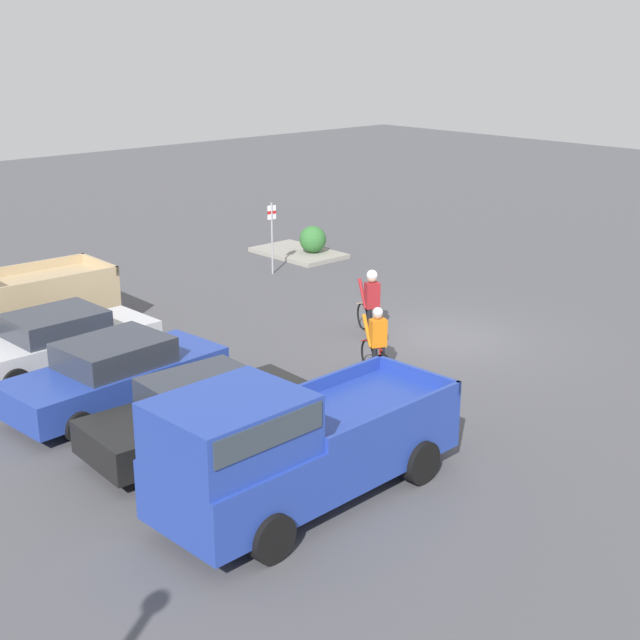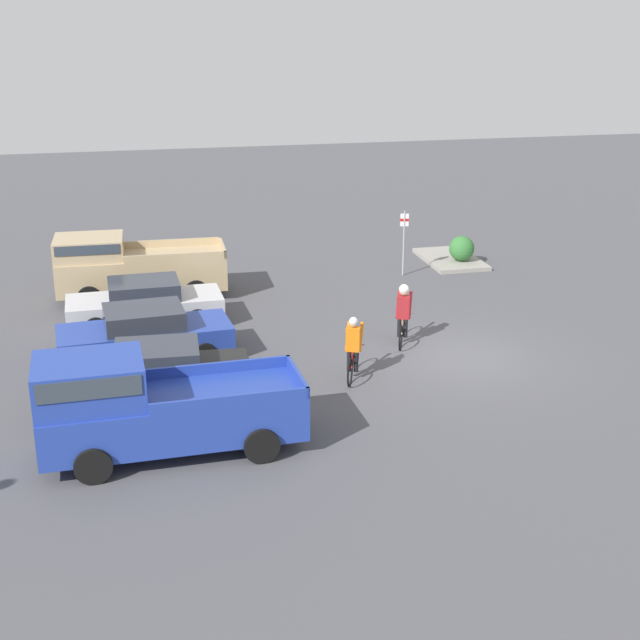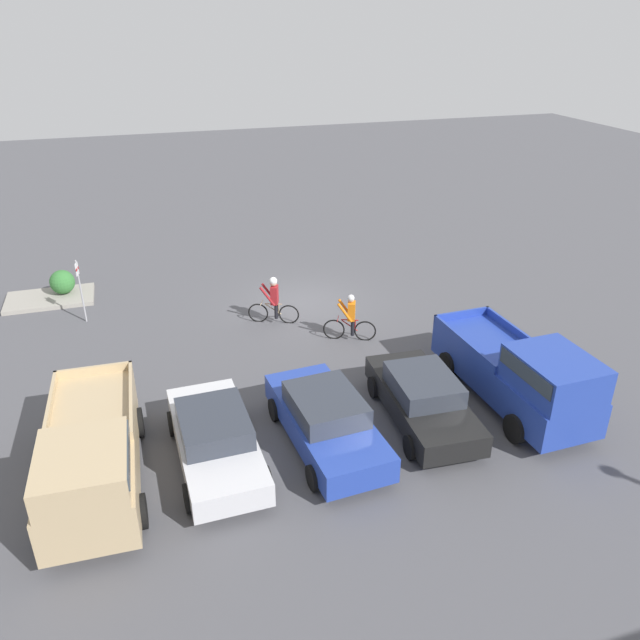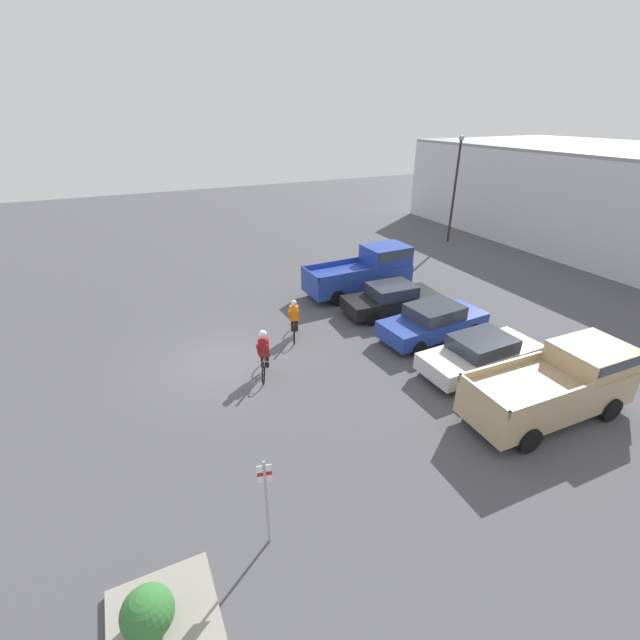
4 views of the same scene
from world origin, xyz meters
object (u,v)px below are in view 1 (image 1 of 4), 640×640
at_px(sedan_2, 57,341).
at_px(sedan_0, 203,413).
at_px(sedan_1, 116,374).
at_px(cyclist_1, 377,343).
at_px(fire_lane_sign, 272,231).
at_px(shrub, 313,239).
at_px(pickup_truck_0, 287,444).
at_px(cyclist_0, 371,301).

bearing_deg(sedan_2, sedan_0, -178.99).
distance_m(sedan_1, cyclist_1, 5.77).
distance_m(sedan_0, fire_lane_sign, 12.76).
bearing_deg(sedan_2, shrub, -70.54).
bearing_deg(sedan_1, sedan_2, -2.10).
relative_size(fire_lane_sign, shrub, 2.50).
height_order(pickup_truck_0, sedan_0, pickup_truck_0).
bearing_deg(sedan_1, pickup_truck_0, 178.62).
xyz_separation_m(pickup_truck_0, sedan_0, (2.82, -0.34, -0.47)).
distance_m(cyclist_1, shrub, 11.60).
distance_m(sedan_1, shrub, 13.76).
height_order(sedan_0, cyclist_0, cyclist_0).
height_order(sedan_1, cyclist_1, cyclist_1).
xyz_separation_m(sedan_1, fire_lane_sign, (6.10, -9.31, 0.69)).
bearing_deg(sedan_1, cyclist_0, -92.95).
relative_size(sedan_0, cyclist_0, 2.58).
xyz_separation_m(sedan_2, cyclist_1, (-5.33, -5.08, 0.12)).
xyz_separation_m(cyclist_1, fire_lane_sign, (8.62, -4.13, 0.60)).
distance_m(cyclist_0, cyclist_1, 2.97).
bearing_deg(sedan_0, cyclist_1, -86.86).
distance_m(sedan_1, fire_lane_sign, 11.15).
height_order(sedan_2, shrub, sedan_2).
height_order(sedan_0, cyclist_1, cyclist_1).
bearing_deg(sedan_0, cyclist_0, -70.92).
bearing_deg(pickup_truck_0, fire_lane_sign, -38.89).
xyz_separation_m(sedan_0, cyclist_1, (0.27, -4.99, 0.12)).
xyz_separation_m(sedan_0, cyclist_0, (2.43, -7.02, 0.21)).
distance_m(pickup_truck_0, cyclist_0, 9.04).
bearing_deg(cyclist_1, shrub, -35.15).
distance_m(sedan_0, sedan_2, 5.60).
relative_size(pickup_truck_0, cyclist_0, 3.18).
height_order(pickup_truck_0, sedan_1, pickup_truck_0).
xyz_separation_m(pickup_truck_0, shrub, (12.58, -12.00, -0.55)).
height_order(sedan_0, sedan_1, sedan_1).
bearing_deg(cyclist_1, fire_lane_sign, -25.57).
distance_m(sedan_2, cyclist_0, 7.80).
xyz_separation_m(sedan_1, cyclist_1, (-2.53, -5.19, 0.09)).
relative_size(sedan_0, sedan_1, 0.96).
relative_size(sedan_0, cyclist_1, 2.70).
relative_size(sedan_1, fire_lane_sign, 2.02).
height_order(sedan_0, sedan_2, sedan_0).
height_order(sedan_0, shrub, sedan_0).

